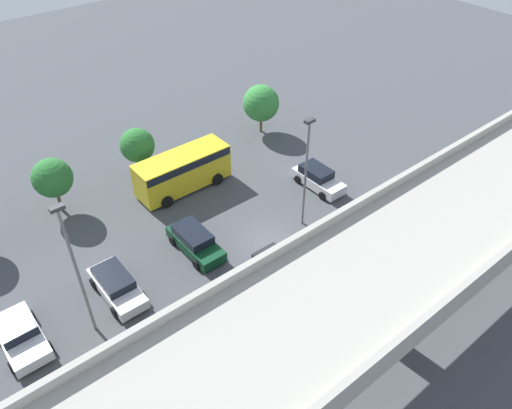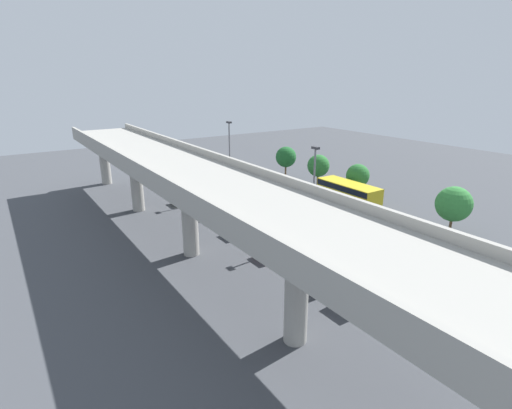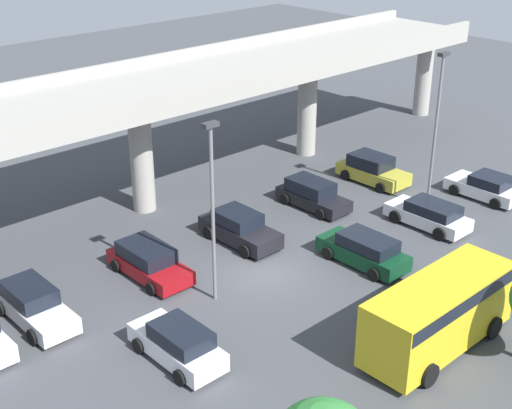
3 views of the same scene
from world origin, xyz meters
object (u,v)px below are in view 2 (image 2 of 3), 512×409
object	(u,v)px
parked_car_7	(252,193)
lamp_post_near_aisle	(314,187)
parked_car_4	(252,224)
lamp_post_mid_lot	(230,154)
parked_car_9	(227,183)
parked_car_5	(283,205)
shuttle_bus	(348,194)
tree_front_right	(318,166)
tree_front_far_right	(286,157)
tree_front_centre	(358,176)
parked_car_1	(334,274)
parked_car_3	(284,246)
parked_car_8	(194,195)
parked_car_2	(365,241)
tree_front_left	(454,204)
parked_car_0	(366,291)
parked_car_6	(217,208)

from	to	relation	value
parked_car_7	lamp_post_near_aisle	size ratio (longest dim) A/B	0.55
parked_car_4	lamp_post_mid_lot	size ratio (longest dim) A/B	0.52
parked_car_9	lamp_post_near_aisle	size ratio (longest dim) A/B	0.52
parked_car_5	shuttle_bus	distance (m)	7.09
tree_front_right	tree_front_far_right	distance (m)	6.24
tree_front_right	tree_front_centre	bearing A→B (deg)	179.97
parked_car_4	parked_car_9	world-z (taller)	parked_car_4
parked_car_1	lamp_post_mid_lot	distance (m)	22.85
parked_car_3	parked_car_8	xyz separation A→B (m)	(16.74, 0.09, 0.06)
parked_car_7	tree_front_right	world-z (taller)	tree_front_right
parked_car_7	lamp_post_near_aisle	bearing A→B (deg)	80.29
parked_car_5	tree_front_right	bearing A→B (deg)	-151.14
parked_car_4	lamp_post_near_aisle	world-z (taller)	lamp_post_near_aisle
parked_car_7	parked_car_8	size ratio (longest dim) A/B	1.02
parked_car_2	parked_car_8	xyz separation A→B (m)	(19.68, 6.27, 0.04)
parked_car_1	tree_front_left	xyz separation A→B (m)	(0.91, -15.49, 2.04)
parked_car_3	tree_front_right	xyz separation A→B (m)	(13.54, -15.74, 2.14)
parked_car_0	parked_car_8	size ratio (longest dim) A/B	1.04
tree_front_right	parked_car_4	bearing A→B (deg)	117.91
parked_car_3	parked_car_1	bearing A→B (deg)	-91.62
lamp_post_near_aisle	parked_car_9	bearing A→B (deg)	-6.88
parked_car_2	lamp_post_mid_lot	xyz separation A→B (m)	(19.16, 1.79, 4.38)
parked_car_2	shuttle_bus	bearing A→B (deg)	-127.96
parked_car_7	parked_car_9	size ratio (longest dim) A/B	1.06
lamp_post_near_aisle	tree_front_far_right	distance (m)	22.21
tree_front_centre	lamp_post_near_aisle	bearing A→B (deg)	116.53
parked_car_2	parked_car_3	distance (m)	6.84
parked_car_9	tree_front_right	world-z (taller)	tree_front_right
parked_car_4	parked_car_5	world-z (taller)	parked_car_4
parked_car_5	parked_car_6	bearing A→B (deg)	-25.81
tree_front_far_right	lamp_post_mid_lot	bearing A→B (deg)	107.88
parked_car_9	tree_front_right	distance (m)	11.75
tree_front_centre	parked_car_9	bearing A→B (deg)	37.43
parked_car_1	lamp_post_near_aisle	world-z (taller)	lamp_post_near_aisle
parked_car_9	tree_front_centre	xyz separation A→B (m)	(-12.75, -9.76, 2.25)
lamp_post_mid_lot	tree_front_centre	bearing A→B (deg)	-129.21
lamp_post_near_aisle	tree_front_left	world-z (taller)	lamp_post_near_aisle
parked_car_9	parked_car_6	bearing A→B (deg)	54.31
parked_car_2	parked_car_4	distance (m)	10.16
lamp_post_near_aisle	parked_car_7	bearing A→B (deg)	-9.71
parked_car_6	parked_car_8	size ratio (longest dim) A/B	0.99
parked_car_8	tree_front_left	size ratio (longest dim) A/B	1.02
parked_car_2	parked_car_6	size ratio (longest dim) A/B	0.98
parked_car_2	tree_front_right	world-z (taller)	tree_front_right
parked_car_8	tree_front_far_right	bearing A→B (deg)	11.05
parked_car_6	lamp_post_mid_lot	xyz separation A→B (m)	(4.91, -4.44, 4.37)
parked_car_0	parked_car_2	world-z (taller)	parked_car_0
parked_car_8	tree_front_left	world-z (taller)	tree_front_left
parked_car_6	lamp_post_near_aisle	xyz separation A→B (m)	(-10.35, -3.77, 4.06)
parked_car_5	parked_car_7	size ratio (longest dim) A/B	1.01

